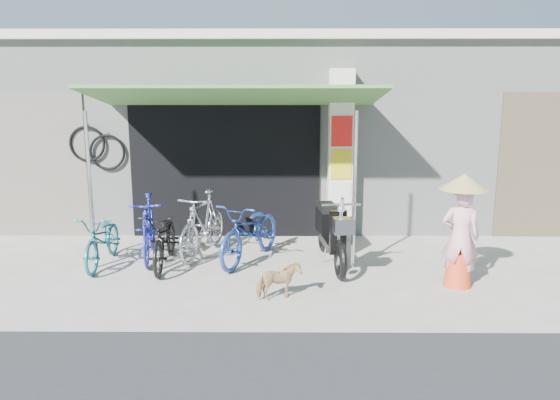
{
  "coord_description": "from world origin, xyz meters",
  "views": [
    {
      "loc": [
        -0.14,
        -7.14,
        2.68
      ],
      "look_at": [
        -0.2,
        1.0,
        1.0
      ],
      "focal_mm": 35.0,
      "sensor_mm": 36.0,
      "label": 1
    }
  ],
  "objects_px": {
    "bike_silver": "(203,224)",
    "nun": "(461,230)",
    "bike_blue": "(148,228)",
    "street_dog": "(279,281)",
    "bike_navy": "(251,231)",
    "bike_teal": "(103,239)",
    "bike_black": "(165,238)",
    "moped": "(331,232)"
  },
  "relations": [
    {
      "from": "bike_silver",
      "to": "nun",
      "type": "xyz_separation_m",
      "value": [
        3.7,
        -1.37,
        0.26
      ]
    },
    {
      "from": "bike_blue",
      "to": "street_dog",
      "type": "bearing_deg",
      "value": -48.77
    },
    {
      "from": "bike_silver",
      "to": "street_dog",
      "type": "bearing_deg",
      "value": -41.56
    },
    {
      "from": "bike_blue",
      "to": "street_dog",
      "type": "relative_size",
      "value": 2.93
    },
    {
      "from": "bike_navy",
      "to": "street_dog",
      "type": "xyz_separation_m",
      "value": [
        0.45,
        -1.6,
        -0.24
      ]
    },
    {
      "from": "bike_teal",
      "to": "bike_silver",
      "type": "xyz_separation_m",
      "value": [
        1.47,
        0.5,
        0.12
      ]
    },
    {
      "from": "bike_black",
      "to": "bike_silver",
      "type": "relative_size",
      "value": 0.95
    },
    {
      "from": "bike_teal",
      "to": "bike_silver",
      "type": "bearing_deg",
      "value": 17.92
    },
    {
      "from": "bike_blue",
      "to": "bike_navy",
      "type": "bearing_deg",
      "value": -13.17
    },
    {
      "from": "bike_silver",
      "to": "bike_navy",
      "type": "height_order",
      "value": "bike_silver"
    },
    {
      "from": "bike_black",
      "to": "bike_navy",
      "type": "bearing_deg",
      "value": 8.91
    },
    {
      "from": "bike_teal",
      "to": "bike_navy",
      "type": "height_order",
      "value": "bike_navy"
    },
    {
      "from": "bike_silver",
      "to": "bike_teal",
      "type": "bearing_deg",
      "value": -146.07
    },
    {
      "from": "bike_teal",
      "to": "bike_black",
      "type": "height_order",
      "value": "bike_black"
    },
    {
      "from": "street_dog",
      "to": "moped",
      "type": "relative_size",
      "value": 0.29
    },
    {
      "from": "bike_teal",
      "to": "bike_black",
      "type": "bearing_deg",
      "value": -3.38
    },
    {
      "from": "bike_black",
      "to": "bike_silver",
      "type": "distance_m",
      "value": 0.74
    },
    {
      "from": "bike_navy",
      "to": "street_dog",
      "type": "height_order",
      "value": "bike_navy"
    },
    {
      "from": "moped",
      "to": "nun",
      "type": "xyz_separation_m",
      "value": [
        1.67,
        -0.96,
        0.29
      ]
    },
    {
      "from": "moped",
      "to": "bike_navy",
      "type": "bearing_deg",
      "value": 167.89
    },
    {
      "from": "bike_teal",
      "to": "street_dog",
      "type": "bearing_deg",
      "value": -28.0
    },
    {
      "from": "bike_silver",
      "to": "moped",
      "type": "relative_size",
      "value": 0.9
    },
    {
      "from": "bike_black",
      "to": "moped",
      "type": "height_order",
      "value": "moped"
    },
    {
      "from": "bike_black",
      "to": "bike_silver",
      "type": "xyz_separation_m",
      "value": [
        0.5,
        0.54,
        0.09
      ]
    },
    {
      "from": "bike_teal",
      "to": "bike_black",
      "type": "distance_m",
      "value": 0.97
    },
    {
      "from": "bike_teal",
      "to": "moped",
      "type": "distance_m",
      "value": 3.49
    },
    {
      "from": "bike_teal",
      "to": "bike_blue",
      "type": "distance_m",
      "value": 0.71
    },
    {
      "from": "bike_teal",
      "to": "moped",
      "type": "xyz_separation_m",
      "value": [
        3.49,
        0.09,
        0.1
      ]
    },
    {
      "from": "bike_silver",
      "to": "bike_navy",
      "type": "xyz_separation_m",
      "value": [
        0.79,
        -0.28,
        -0.04
      ]
    },
    {
      "from": "street_dog",
      "to": "moped",
      "type": "height_order",
      "value": "moped"
    },
    {
      "from": "bike_silver",
      "to": "moped",
      "type": "height_order",
      "value": "moped"
    },
    {
      "from": "bike_silver",
      "to": "moped",
      "type": "bearing_deg",
      "value": 3.75
    },
    {
      "from": "bike_silver",
      "to": "street_dog",
      "type": "distance_m",
      "value": 2.27
    },
    {
      "from": "street_dog",
      "to": "bike_black",
      "type": "bearing_deg",
      "value": 28.89
    },
    {
      "from": "bike_teal",
      "to": "street_dog",
      "type": "relative_size",
      "value": 2.69
    },
    {
      "from": "bike_blue",
      "to": "bike_navy",
      "type": "distance_m",
      "value": 1.64
    },
    {
      "from": "bike_blue",
      "to": "moped",
      "type": "xyz_separation_m",
      "value": [
        2.87,
        -0.24,
        -0.0
      ]
    },
    {
      "from": "bike_silver",
      "to": "bike_navy",
      "type": "relative_size",
      "value": 0.95
    },
    {
      "from": "bike_teal",
      "to": "moped",
      "type": "relative_size",
      "value": 0.79
    },
    {
      "from": "bike_blue",
      "to": "moped",
      "type": "distance_m",
      "value": 2.88
    },
    {
      "from": "bike_silver",
      "to": "nun",
      "type": "height_order",
      "value": "nun"
    },
    {
      "from": "nun",
      "to": "bike_silver",
      "type": "bearing_deg",
      "value": -8.9
    }
  ]
}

